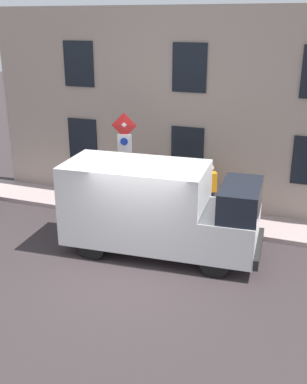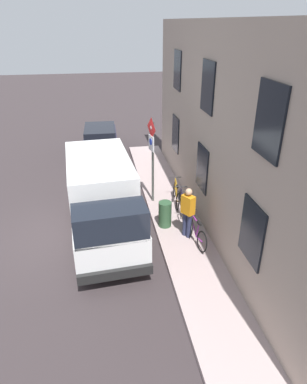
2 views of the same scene
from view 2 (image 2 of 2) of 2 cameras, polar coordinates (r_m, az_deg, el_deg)
The scene contains 12 objects.
ground_plane at distance 11.90m, azimuth -13.90°, elevation -6.85°, with size 80.00×80.00×0.00m, color #342C2E.
sidewalk_slab at distance 12.07m, azimuth 3.90°, elevation -5.10°, with size 1.65×16.10×0.14m, color #AB9694.
building_facade at distance 11.07m, azimuth 10.42°, elevation 9.69°, with size 0.75×14.10×6.52m.
sign_post_stacked at distance 12.43m, azimuth -0.27°, elevation 7.30°, with size 0.20×0.55×3.19m.
delivery_van at distance 11.03m, azimuth -8.61°, elevation -1.09°, with size 2.37×5.46×2.50m.
parked_hatchback at distance 18.92m, azimuth -8.91°, elevation 8.94°, with size 1.88×4.05×1.38m.
bicycle_purple at distance 10.84m, azimuth 6.99°, elevation -6.57°, with size 0.46×1.71×0.89m.
bicycle_green at distance 11.54m, azimuth 5.81°, elevation -4.25°, with size 0.46×1.71×0.89m.
bicycle_black at distance 12.26m, azimuth 4.77°, elevation -2.19°, with size 0.50×1.71×0.89m.
bicycle_orange at distance 13.00m, azimuth 3.84°, elevation -0.37°, with size 0.46×1.71×0.89m.
pedestrian at distance 10.78m, azimuth 5.78°, elevation -3.20°, with size 0.43×0.48×1.72m.
litter_bin at distance 11.51m, azimuth 1.94°, elevation -3.74°, with size 0.44×0.44×0.90m, color #2D5133.
Camera 2 is at (1.17, -9.94, 6.44)m, focal length 31.73 mm.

